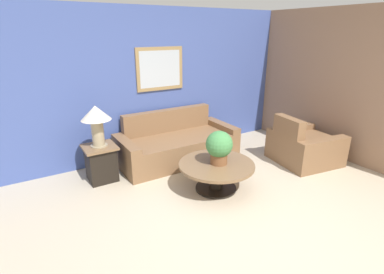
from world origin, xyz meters
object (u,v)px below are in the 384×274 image
object	(u,v)px
couch_main	(177,145)
armchair	(304,147)
table_lamp	(96,118)
potted_plant_on_table	(219,146)
side_table	(101,163)
coffee_table	(216,171)

from	to	relation	value
couch_main	armchair	bearing A→B (deg)	-34.06
table_lamp	potted_plant_on_table	world-z (taller)	table_lamp
couch_main	side_table	size ratio (longest dim) A/B	3.71
couch_main	armchair	xyz separation A→B (m)	(1.85, -1.25, -0.00)
armchair	side_table	world-z (taller)	armchair
armchair	table_lamp	world-z (taller)	table_lamp
armchair	side_table	xyz separation A→B (m)	(-3.22, 1.18, 0.01)
coffee_table	side_table	xyz separation A→B (m)	(-1.34, 1.17, -0.01)
coffee_table	table_lamp	distance (m)	1.91
couch_main	table_lamp	xyz separation A→B (m)	(-1.37, -0.07, 0.72)
side_table	potted_plant_on_table	distance (m)	1.85
coffee_table	potted_plant_on_table	distance (m)	0.38
coffee_table	couch_main	bearing A→B (deg)	88.25
couch_main	coffee_table	distance (m)	1.25
armchair	table_lamp	xyz separation A→B (m)	(-3.22, 1.18, 0.72)
armchair	side_table	size ratio (longest dim) A/B	1.99
couch_main	potted_plant_on_table	world-z (taller)	potted_plant_on_table
side_table	table_lamp	bearing A→B (deg)	0.00
side_table	potted_plant_on_table	xyz separation A→B (m)	(1.36, -1.18, 0.39)
side_table	table_lamp	distance (m)	0.71
couch_main	table_lamp	bearing A→B (deg)	-176.95
table_lamp	armchair	bearing A→B (deg)	-20.08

